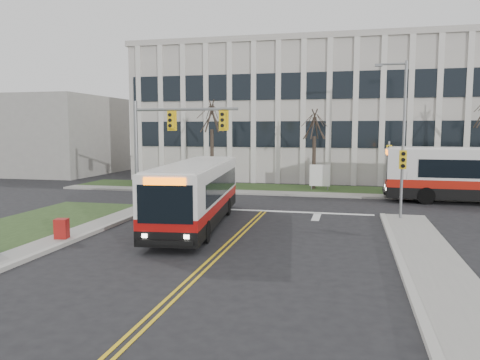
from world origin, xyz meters
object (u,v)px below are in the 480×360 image
object	(u,v)px
streetlight	(402,121)
directory_sign	(320,176)
newspaper_box_red	(62,230)
bus_main	(197,195)

from	to	relation	value
streetlight	directory_sign	bearing A→B (deg)	166.77
directory_sign	newspaper_box_red	size ratio (longest dim) A/B	2.11
streetlight	directory_sign	xyz separation A→B (m)	(-5.53, 1.30, -4.02)
streetlight	directory_sign	size ratio (longest dim) A/B	4.60
bus_main	streetlight	bearing A→B (deg)	43.58
streetlight	bus_main	xyz separation A→B (m)	(-10.51, -12.62, -3.72)
directory_sign	bus_main	distance (m)	14.79
directory_sign	newspaper_box_red	world-z (taller)	directory_sign
newspaper_box_red	streetlight	bearing A→B (deg)	37.39
streetlight	bus_main	distance (m)	16.84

